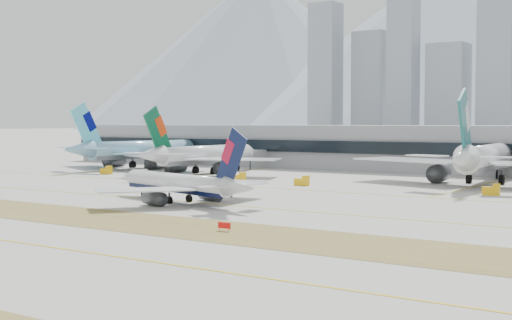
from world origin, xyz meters
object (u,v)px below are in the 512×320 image
Objects in this scene: widebody_korean at (138,151)px; terminal at (418,148)px; widebody_eva at (202,156)px; taxiing_airliner at (181,184)px; widebody_cathay at (485,159)px.

terminal is at bearing -56.65° from widebody_korean.
terminal is (48.40, 56.16, 1.92)m from widebody_eva.
widebody_korean is 1.09× the size of widebody_eva.
widebody_cathay reaches higher than taxiing_airliner.
terminal is at bearing -74.73° from taxiing_airliner.
widebody_eva is at bearing -130.75° from terminal.
widebody_eva is at bearing -38.53° from taxiing_airliner.
widebody_eva is (-45.99, 65.54, 1.89)m from taxiing_airliner.
widebody_korean is at bearing -25.99° from taxiing_airliner.
widebody_korean is 36.84m from widebody_eva.
widebody_cathay is 56.89m from terminal.
widebody_korean is at bearing 76.41° from widebody_eva.
widebody_korean is 119.21m from widebody_cathay.
widebody_eva is 0.87× the size of widebody_cathay.
taxiing_airliner is 80.09m from widebody_eva.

